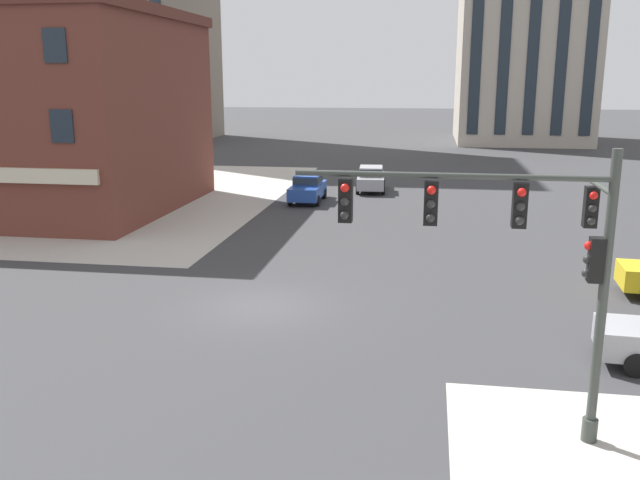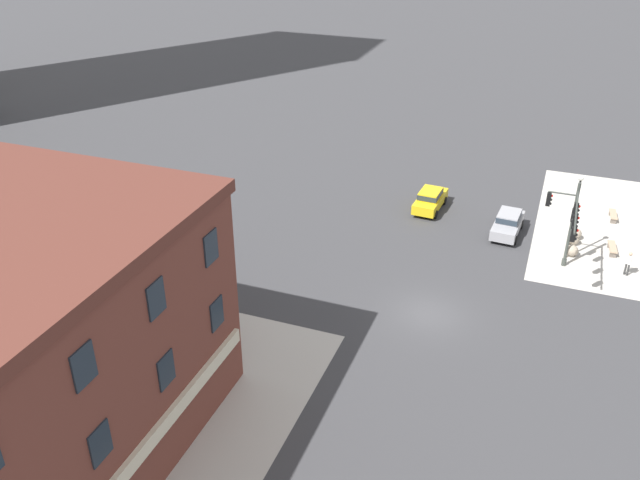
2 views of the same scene
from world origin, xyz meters
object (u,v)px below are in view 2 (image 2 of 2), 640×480
at_px(traffic_signal_main, 570,221).
at_px(street_lamp_corner_near, 575,208).
at_px(car_main_southbound_near, 132,258).
at_px(bollard_sphere_curb_b, 573,239).
at_px(bollard_sphere_curb_c, 576,234).
at_px(car_main_northbound_near, 430,199).
at_px(pedestrian_at_curb, 629,262).
at_px(bench_mid_block, 613,215).
at_px(car_main_northbound_far, 508,222).
at_px(car_main_southbound_far, 106,224).
at_px(bollard_sphere_curb_a, 572,251).
at_px(bench_near_signal, 612,248).

relative_size(traffic_signal_main, street_lamp_corner_near, 1.03).
bearing_deg(car_main_southbound_near, bollard_sphere_curb_b, -62.71).
relative_size(traffic_signal_main, bollard_sphere_curb_b, 7.58).
relative_size(bollard_sphere_curb_c, car_main_northbound_near, 0.19).
bearing_deg(car_main_southbound_near, car_main_northbound_near, -45.69).
xyz_separation_m(bollard_sphere_curb_b, bollard_sphere_curb_c, (0.91, -0.12, 0.00)).
height_order(pedestrian_at_curb, street_lamp_corner_near, street_lamp_corner_near).
relative_size(bench_mid_block, pedestrian_at_curb, 1.06).
relative_size(pedestrian_at_curb, car_main_northbound_near, 0.38).
bearing_deg(bollard_sphere_curb_b, car_main_southbound_near, 117.29).
relative_size(street_lamp_corner_near, car_main_northbound_near, 1.37).
bearing_deg(street_lamp_corner_near, car_main_northbound_far, 62.34).
xyz_separation_m(bench_mid_block, car_main_southbound_far, (-16.00, 34.85, 0.59)).
bearing_deg(pedestrian_at_curb, traffic_signal_main, 110.90).
relative_size(bollard_sphere_curb_c, street_lamp_corner_near, 0.14).
distance_m(car_main_northbound_far, car_main_southbound_far, 29.48).
height_order(bollard_sphere_curb_a, car_main_northbound_far, car_main_northbound_far).
height_order(car_main_northbound_near, car_main_northbound_far, same).
bearing_deg(pedestrian_at_curb, car_main_southbound_far, 101.87).
bearing_deg(car_main_northbound_far, pedestrian_at_curb, -111.49).
distance_m(bollard_sphere_curb_b, car_main_southbound_far, 33.87).
xyz_separation_m(street_lamp_corner_near, car_main_northbound_far, (2.23, 4.26, -2.88)).
relative_size(car_main_northbound_near, car_main_southbound_far, 1.00).
xyz_separation_m(bollard_sphere_curb_c, pedestrian_at_curb, (-4.11, -3.35, 0.58)).
xyz_separation_m(traffic_signal_main, bench_near_signal, (4.52, -3.25, -3.72)).
relative_size(traffic_signal_main, bench_mid_block, 3.48).
distance_m(bollard_sphere_curb_b, car_main_southbound_near, 30.94).
bearing_deg(bollard_sphere_curb_b, car_main_northbound_far, 90.10).
bearing_deg(car_main_southbound_near, traffic_signal_main, -70.70).
bearing_deg(pedestrian_at_curb, bollard_sphere_curb_b, 47.28).
distance_m(bollard_sphere_curb_a, bench_mid_block, 7.62).
height_order(bollard_sphere_curb_b, car_main_northbound_far, car_main_northbound_far).
height_order(traffic_signal_main, bench_near_signal, traffic_signal_main).
relative_size(bollard_sphere_curb_a, bench_mid_block, 0.46).
bearing_deg(bench_near_signal, car_main_northbound_near, 80.47).
distance_m(bollard_sphere_curb_a, street_lamp_corner_near, 3.43).
bearing_deg(pedestrian_at_curb, car_main_northbound_near, 70.02).
relative_size(traffic_signal_main, car_main_northbound_far, 1.41).
xyz_separation_m(street_lamp_corner_near, car_main_northbound_near, (4.26, 10.50, -2.88)).
distance_m(bench_mid_block, street_lamp_corner_near, 8.87).
distance_m(street_lamp_corner_near, car_main_northbound_far, 5.61).
relative_size(pedestrian_at_curb, car_main_northbound_far, 0.38).
xyz_separation_m(bollard_sphere_curb_b, car_main_southbound_far, (-10.69, 32.13, 0.50)).
bearing_deg(car_main_northbound_near, car_main_southbound_far, 120.89).
height_order(bench_near_signal, pedestrian_at_curb, pedestrian_at_curb).
distance_m(traffic_signal_main, car_main_southbound_far, 32.21).
bearing_deg(car_main_northbound_far, car_main_southbound_far, 111.24).
height_order(bollard_sphere_curb_a, street_lamp_corner_near, street_lamp_corner_near).
bearing_deg(bench_mid_block, car_main_northbound_far, 125.83).
bearing_deg(car_main_northbound_far, bench_mid_block, -54.17).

